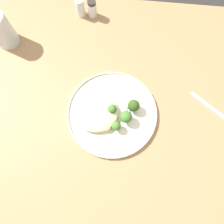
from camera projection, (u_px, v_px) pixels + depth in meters
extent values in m
plane|color=#2D2B28|center=(104.00, 148.00, 1.36)|extent=(6.00, 6.00, 0.00)
cube|color=#9E754C|center=(96.00, 121.00, 0.67)|extent=(1.40, 1.00, 0.04)
cube|color=olive|center=(0.00, 53.00, 1.17)|extent=(0.06, 0.06, 0.70)
cube|color=olive|center=(224.00, 73.00, 1.13)|extent=(0.06, 0.06, 0.70)
cylinder|color=beige|center=(112.00, 113.00, 0.66)|extent=(0.29, 0.29, 0.01)
torus|color=beige|center=(112.00, 113.00, 0.65)|extent=(0.29, 0.29, 0.01)
ellipsoid|color=beige|center=(97.00, 112.00, 0.64)|extent=(0.14, 0.13, 0.03)
cylinder|color=#DBB77A|center=(103.00, 119.00, 0.64)|extent=(0.03, 0.03, 0.01)
cylinder|color=#8E774F|center=(103.00, 118.00, 0.63)|extent=(0.03, 0.03, 0.00)
cylinder|color=#DBB77A|center=(106.00, 126.00, 0.63)|extent=(0.03, 0.03, 0.01)
cylinder|color=#8E774F|center=(106.00, 126.00, 0.62)|extent=(0.03, 0.03, 0.00)
cylinder|color=beige|center=(96.00, 113.00, 0.64)|extent=(0.03, 0.03, 0.01)
cylinder|color=#988766|center=(96.00, 113.00, 0.63)|extent=(0.02, 0.02, 0.00)
cylinder|color=beige|center=(86.00, 105.00, 0.65)|extent=(0.03, 0.03, 0.01)
cylinder|color=#988766|center=(86.00, 104.00, 0.64)|extent=(0.03, 0.03, 0.00)
cylinder|color=#89A356|center=(133.00, 108.00, 0.65)|extent=(0.02, 0.02, 0.02)
sphere|color=#2D4C19|center=(134.00, 106.00, 0.63)|extent=(0.04, 0.04, 0.04)
cylinder|color=#7A994C|center=(116.00, 127.00, 0.63)|extent=(0.01, 0.01, 0.02)
sphere|color=#42702D|center=(116.00, 126.00, 0.61)|extent=(0.03, 0.03, 0.03)
cylinder|color=#7A994C|center=(112.00, 111.00, 0.64)|extent=(0.01, 0.01, 0.02)
sphere|color=#42702D|center=(112.00, 109.00, 0.62)|extent=(0.03, 0.03, 0.03)
cylinder|color=#89A356|center=(126.00, 119.00, 0.64)|extent=(0.02, 0.02, 0.02)
sphere|color=#42702D|center=(126.00, 117.00, 0.61)|extent=(0.04, 0.04, 0.04)
cube|color=silver|center=(129.00, 113.00, 0.65)|extent=(0.01, 0.05, 0.00)
cube|color=silver|center=(127.00, 106.00, 0.65)|extent=(0.02, 0.05, 0.00)
cylinder|color=silver|center=(1.00, 30.00, 0.68)|extent=(0.08, 0.08, 0.12)
cylinder|color=#936028|center=(5.00, 36.00, 0.71)|extent=(0.07, 0.07, 0.06)
cube|color=silver|center=(210.00, 107.00, 0.66)|extent=(0.13, 0.10, 0.00)
cylinder|color=white|center=(81.00, 9.00, 0.75)|extent=(0.03, 0.03, 0.05)
cylinder|color=silver|center=(79.00, 2.00, 0.72)|extent=(0.03, 0.03, 0.01)
cylinder|color=white|center=(92.00, 10.00, 0.75)|extent=(0.03, 0.03, 0.05)
cylinder|color=#332D28|center=(91.00, 3.00, 0.72)|extent=(0.03, 0.03, 0.01)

